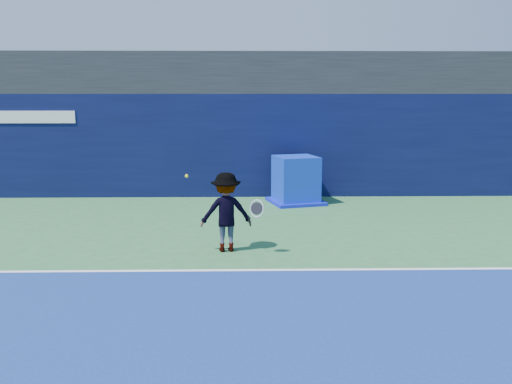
% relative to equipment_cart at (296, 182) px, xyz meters
% --- Properties ---
extents(ground, '(80.00, 80.00, 0.00)m').
position_rel_equipment_cart_xyz_m(ground, '(-1.51, -9.07, -0.60)').
color(ground, '#306B3B').
rests_on(ground, ground).
extents(baseline, '(24.00, 0.10, 0.01)m').
position_rel_equipment_cart_xyz_m(baseline, '(-1.51, -6.07, -0.59)').
color(baseline, white).
rests_on(baseline, ground).
extents(stadium_band, '(36.00, 3.00, 1.20)m').
position_rel_equipment_cart_xyz_m(stadium_band, '(-1.51, 2.43, 3.00)').
color(stadium_band, black).
rests_on(stadium_band, back_wall_assembly).
extents(back_wall_assembly, '(36.00, 1.03, 3.00)m').
position_rel_equipment_cart_xyz_m(back_wall_assembly, '(-1.52, 1.43, 0.90)').
color(back_wall_assembly, '#090E33').
rests_on(back_wall_assembly, ground).
extents(equipment_cart, '(1.67, 1.67, 1.31)m').
position_rel_equipment_cart_xyz_m(equipment_cart, '(0.00, 0.00, 0.00)').
color(equipment_cart, '#0D2DBF').
rests_on(equipment_cart, ground).
extents(tennis_player, '(1.26, 0.72, 1.54)m').
position_rel_equipment_cart_xyz_m(tennis_player, '(-1.79, -4.79, 0.17)').
color(tennis_player, white).
rests_on(tennis_player, ground).
extents(tennis_ball, '(0.07, 0.07, 0.07)m').
position_rel_equipment_cart_xyz_m(tennis_ball, '(-2.67, -3.49, 0.69)').
color(tennis_ball, yellow).
rests_on(tennis_ball, ground).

